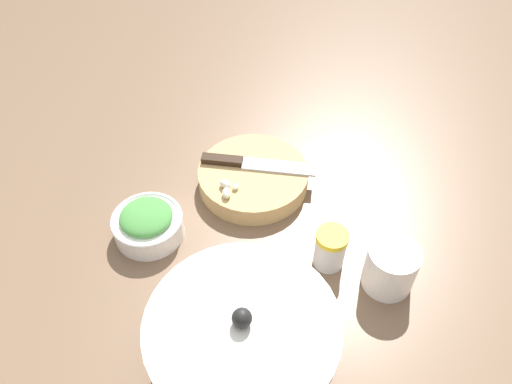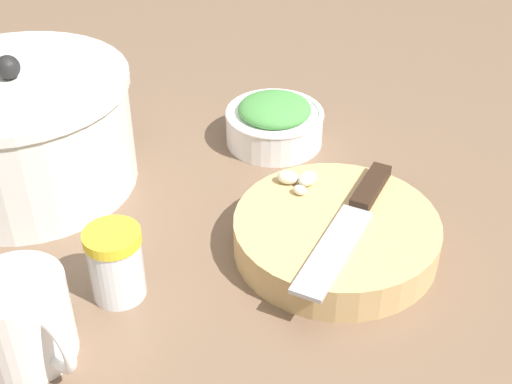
% 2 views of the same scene
% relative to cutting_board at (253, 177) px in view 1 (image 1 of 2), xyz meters
% --- Properties ---
extents(ground_plane, '(5.00, 5.00, 0.00)m').
position_rel_cutting_board_xyz_m(ground_plane, '(-0.08, 0.08, -0.02)').
color(ground_plane, brown).
extents(cutting_board, '(0.23, 0.23, 0.04)m').
position_rel_cutting_board_xyz_m(cutting_board, '(0.00, 0.00, 0.00)').
color(cutting_board, tan).
rests_on(cutting_board, ground_plane).
extents(chef_knife, '(0.24, 0.08, 0.01)m').
position_rel_cutting_board_xyz_m(chef_knife, '(0.01, -0.01, 0.02)').
color(chef_knife, black).
rests_on(chef_knife, cutting_board).
extents(garlic_cloves, '(0.04, 0.05, 0.02)m').
position_rel_cutting_board_xyz_m(garlic_cloves, '(0.03, 0.07, 0.03)').
color(garlic_cloves, silver).
rests_on(garlic_cloves, cutting_board).
extents(herb_bowl, '(0.13, 0.13, 0.07)m').
position_rel_cutting_board_xyz_m(herb_bowl, '(0.14, 0.19, 0.01)').
color(herb_bowl, white).
rests_on(herb_bowl, ground_plane).
extents(spice_jar, '(0.06, 0.06, 0.08)m').
position_rel_cutting_board_xyz_m(spice_jar, '(-0.20, 0.13, 0.02)').
color(spice_jar, silver).
rests_on(spice_jar, ground_plane).
extents(coffee_mug, '(0.09, 0.12, 0.09)m').
position_rel_cutting_board_xyz_m(coffee_mug, '(-0.30, 0.14, 0.02)').
color(coffee_mug, white).
rests_on(coffee_mug, ground_plane).
extents(stock_pot, '(0.27, 0.27, 0.17)m').
position_rel_cutting_board_xyz_m(stock_pot, '(-0.13, 0.37, 0.05)').
color(stock_pot, silver).
rests_on(stock_pot, ground_plane).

